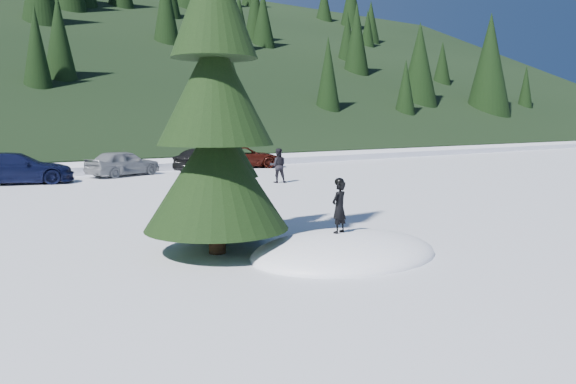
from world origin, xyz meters
TOP-DOWN VIEW (x-y plane):
  - ground at (0.00, 0.00)m, footprint 200.00×200.00m
  - snow_mound at (0.00, 0.00)m, footprint 4.48×3.52m
  - spruce_tall at (-2.20, 1.80)m, footprint 3.20×3.20m
  - spruce_short at (-1.20, 3.20)m, footprint 2.20×2.20m
  - child_skier at (-0.07, 0.11)m, footprint 0.47×0.37m
  - adult_0 at (7.32, 12.76)m, footprint 1.01×0.95m
  - adult_1 at (5.67, 14.29)m, footprint 0.70×1.12m
  - adult_2 at (5.14, 14.09)m, footprint 1.20×1.00m
  - car_3 at (-2.87, 19.67)m, footprint 5.48×3.50m
  - car_4 at (2.56, 20.47)m, footprint 4.43×2.85m
  - car_5 at (7.28, 19.65)m, footprint 4.40×2.60m
  - car_6 at (10.83, 21.29)m, footprint 5.23×3.85m

SIDE VIEW (x-z plane):
  - ground at x=0.00m, z-range 0.00..0.00m
  - snow_mound at x=0.00m, z-range -0.48..0.48m
  - car_6 at x=10.83m, z-range 0.00..1.32m
  - car_5 at x=7.28m, z-range 0.00..1.37m
  - car_4 at x=2.56m, z-range 0.00..1.40m
  - car_3 at x=-2.87m, z-range 0.00..1.48m
  - adult_2 at x=5.14m, z-range 0.00..1.61m
  - adult_0 at x=7.32m, z-range 0.00..1.65m
  - adult_1 at x=5.67m, z-range 0.00..1.79m
  - child_skier at x=-0.07m, z-range 0.48..1.63m
  - spruce_short at x=-1.20m, z-range -0.58..4.79m
  - spruce_tall at x=-2.20m, z-range -0.98..7.62m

